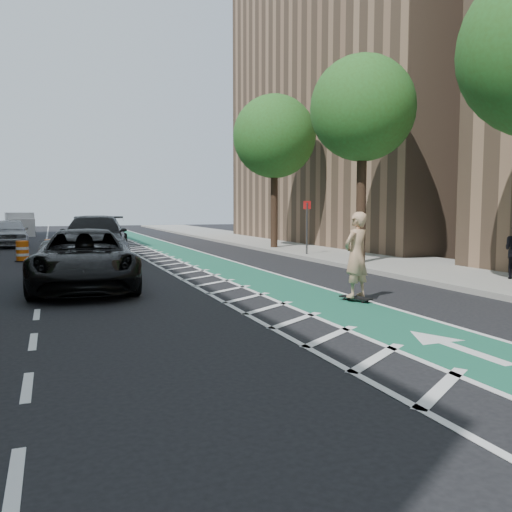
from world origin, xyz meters
name	(u,v)px	position (x,y,z in m)	size (l,w,h in m)	color
ground	(221,327)	(0.00, 0.00, 0.00)	(120.00, 120.00, 0.00)	black
bike_lane	(220,266)	(3.00, 10.00, 0.01)	(2.00, 90.00, 0.01)	#19594A
buffer_strip	(180,267)	(1.50, 10.00, 0.01)	(1.40, 90.00, 0.01)	silver
sidewalk_right	(369,258)	(9.50, 10.00, 0.07)	(5.00, 90.00, 0.15)	gray
curb_right	(316,260)	(7.05, 10.00, 0.08)	(0.12, 90.00, 0.16)	gray
building_right_far	(394,91)	(17.50, 20.00, 9.50)	(14.00, 22.00, 19.00)	#84664C
tree_r_c	(364,109)	(7.90, 8.00, 5.77)	(4.20, 4.20, 7.90)	#382619
tree_r_d	(278,136)	(7.90, 16.00, 5.77)	(4.20, 4.20, 7.90)	#382619
sign_post	(307,227)	(7.60, 12.00, 1.35)	(0.35, 0.08, 2.47)	#4C4C4C
skateboard	(356,298)	(3.70, 1.44, 0.09)	(0.51, 0.83, 0.11)	black
skateboarder	(356,255)	(3.70, 1.44, 1.10)	(0.72, 0.47, 1.98)	tan
suv_near	(85,259)	(-2.05, 5.80, 0.80)	(2.66, 5.77, 1.60)	black
suv_far	(95,238)	(-1.20, 13.81, 0.93)	(2.60, 6.40, 1.86)	black
car_silver	(10,233)	(-5.06, 23.88, 0.80)	(1.88, 4.68, 1.60)	#A3A4A9
car_grey	(96,230)	(-0.04, 28.58, 0.68)	(1.43, 4.10, 1.35)	#5D5D62
box_truck	(20,225)	(-5.17, 36.97, 0.83)	(2.39, 4.52, 1.81)	silver
barrel_a	(57,263)	(-2.74, 9.00, 0.42)	(0.66, 0.66, 0.90)	#EA4C0C
barrel_b	(52,252)	(-2.86, 13.43, 0.44)	(0.69, 0.69, 0.94)	#D7510B
barrel_c	(22,252)	(-4.00, 14.50, 0.40)	(0.62, 0.62, 0.84)	#EC5F0C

